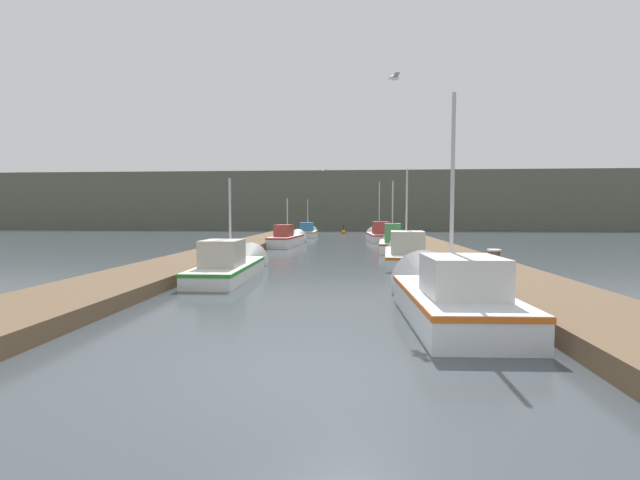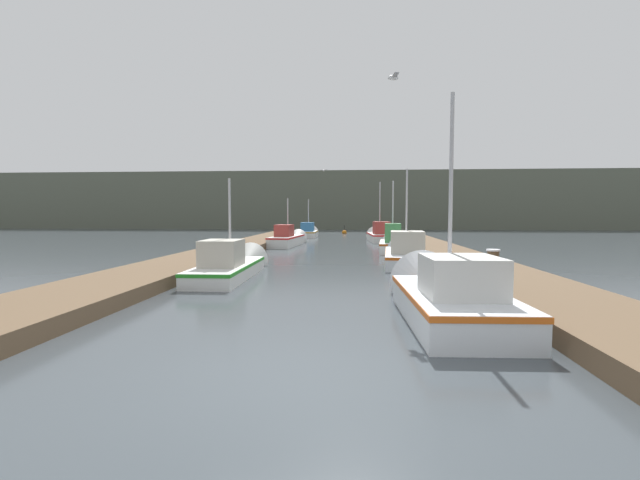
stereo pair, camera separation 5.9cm
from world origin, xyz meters
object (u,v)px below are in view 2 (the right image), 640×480
at_px(fishing_boat_1, 233,264).
at_px(seagull_lead, 393,78).
at_px(fishing_boat_0, 444,294).
at_px(mooring_piling_1, 289,234).
at_px(seagull_1, 324,170).
at_px(mooring_piling_2, 212,258).
at_px(fishing_boat_2, 406,253).
at_px(fishing_boat_4, 289,239).
at_px(fishing_boat_5, 379,235).
at_px(fishing_boat_6, 309,232).
at_px(fishing_boat_3, 392,243).
at_px(mooring_piling_0, 493,277).
at_px(channel_buoy, 344,232).

bearing_deg(fishing_boat_1, seagull_lead, -30.83).
relative_size(fishing_boat_0, fishing_boat_1, 0.88).
xyz_separation_m(mooring_piling_1, seagull_1, (2.91, -2.31, 4.77)).
bearing_deg(mooring_piling_2, seagull_1, 79.92).
xyz_separation_m(fishing_boat_0, fishing_boat_2, (0.35, 9.43, -0.01)).
relative_size(fishing_boat_4, seagull_lead, 10.95).
xyz_separation_m(mooring_piling_2, seagull_lead, (6.06, -3.48, 5.12)).
bearing_deg(fishing_boat_5, mooring_piling_1, 170.63).
height_order(fishing_boat_4, fishing_boat_6, fishing_boat_6).
bearing_deg(fishing_boat_3, mooring_piling_1, 131.89).
relative_size(fishing_boat_1, fishing_boat_5, 1.01).
xyz_separation_m(fishing_boat_3, fishing_boat_4, (-6.44, 4.00, -0.01)).
bearing_deg(fishing_boat_2, seagull_lead, -95.24).
distance_m(mooring_piling_0, mooring_piling_1, 24.76).
xyz_separation_m(fishing_boat_4, fishing_boat_6, (0.29, 10.02, -0.05)).
distance_m(fishing_boat_4, mooring_piling_2, 13.15).
height_order(fishing_boat_0, fishing_boat_6, fishing_boat_0).
distance_m(fishing_boat_2, channel_buoy, 25.55).
distance_m(fishing_boat_4, mooring_piling_1, 5.60).
distance_m(fishing_boat_2, fishing_boat_5, 14.27).
bearing_deg(fishing_boat_4, mooring_piling_0, -61.96).
bearing_deg(fishing_boat_2, fishing_boat_6, 112.43).
relative_size(fishing_boat_4, channel_buoy, 6.20).
distance_m(fishing_boat_4, mooring_piling_0, 19.30).
bearing_deg(fishing_boat_6, fishing_boat_2, -72.73).
height_order(fishing_boat_2, seagull_lead, seagull_lead).
bearing_deg(seagull_1, mooring_piling_0, 124.79).
bearing_deg(fishing_boat_5, fishing_boat_3, -92.34).
bearing_deg(seagull_1, fishing_boat_5, -138.81).
bearing_deg(fishing_boat_2, mooring_piling_1, 120.81).
bearing_deg(fishing_boat_5, fishing_boat_0, -93.77).
bearing_deg(seagull_lead, channel_buoy, -10.56).
height_order(fishing_boat_1, seagull_lead, seagull_lead).
bearing_deg(fishing_boat_2, mooring_piling_0, -78.38).
bearing_deg(mooring_piling_1, fishing_boat_1, -87.28).
relative_size(mooring_piling_1, seagull_1, 1.73).
distance_m(fishing_boat_4, fishing_boat_6, 10.03).
xyz_separation_m(fishing_boat_6, mooring_piling_2, (-1.11, -23.15, 0.15)).
bearing_deg(fishing_boat_3, seagull_1, 125.65).
bearing_deg(fishing_boat_6, channel_buoy, 61.99).
xyz_separation_m(fishing_boat_2, fishing_boat_4, (-6.50, 9.45, 0.03)).
bearing_deg(mooring_piling_1, fishing_boat_2, -63.94).
xyz_separation_m(fishing_boat_2, mooring_piling_2, (-7.32, -3.67, 0.13)).
relative_size(fishing_boat_3, channel_buoy, 4.85).
xyz_separation_m(fishing_boat_3, channel_buoy, (-3.07, 19.90, -0.31)).
distance_m(mooring_piling_0, seagull_1, 22.17).
bearing_deg(fishing_boat_3, channel_buoy, 103.37).
bearing_deg(seagull_lead, fishing_boat_1, 46.18).
distance_m(fishing_boat_5, seagull_lead, 22.07).
distance_m(fishing_boat_0, fishing_boat_6, 29.50).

